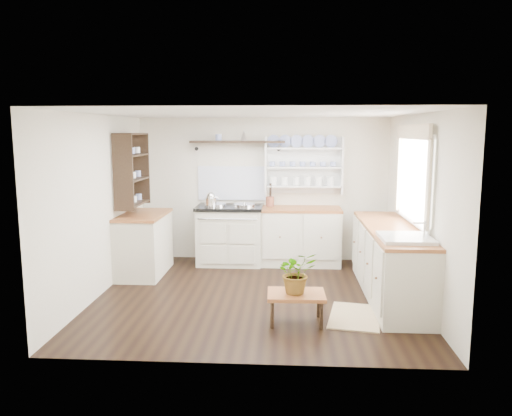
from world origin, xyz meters
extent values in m
cube|color=black|center=(0.00, 0.00, 0.00)|extent=(4.00, 3.80, 0.01)
cube|color=beige|center=(0.00, 1.90, 1.15)|extent=(4.00, 0.02, 2.30)
cube|color=beige|center=(2.00, 0.00, 1.15)|extent=(0.02, 3.80, 2.30)
cube|color=beige|center=(-2.00, 0.00, 1.15)|extent=(0.02, 3.80, 2.30)
cube|color=white|center=(0.00, 0.00, 2.30)|extent=(4.00, 3.80, 0.01)
cube|color=white|center=(1.96, 0.15, 1.50)|extent=(0.04, 1.40, 1.00)
cube|color=white|center=(1.94, 0.15, 1.50)|extent=(0.02, 1.50, 1.10)
cube|color=beige|center=(1.92, 0.15, 2.08)|extent=(0.04, 1.55, 0.18)
cube|color=beige|center=(-0.51, 1.57, 0.44)|extent=(1.00, 0.65, 0.88)
cube|color=black|center=(-0.51, 1.57, 0.90)|extent=(1.04, 0.69, 0.05)
cylinder|color=silver|center=(-0.74, 1.57, 0.94)|extent=(0.34, 0.34, 0.03)
cylinder|color=silver|center=(-0.28, 1.57, 0.94)|extent=(0.34, 0.34, 0.03)
cylinder|color=silver|center=(-0.51, 1.21, 0.78)|extent=(0.90, 0.02, 0.02)
cube|color=beige|center=(0.60, 1.60, 0.44)|extent=(1.25, 0.60, 0.88)
cube|color=brown|center=(0.60, 1.60, 0.88)|extent=(1.27, 0.63, 0.04)
cube|color=beige|center=(1.70, 0.10, 0.44)|extent=(0.60, 2.40, 0.88)
cube|color=brown|center=(1.70, 0.10, 0.88)|extent=(0.62, 2.43, 0.04)
cube|color=white|center=(1.70, -0.65, 0.80)|extent=(0.55, 0.60, 0.28)
cylinder|color=silver|center=(1.90, -0.65, 1.00)|extent=(0.02, 0.02, 0.22)
cube|color=beige|center=(-1.70, 0.90, 0.44)|extent=(0.60, 1.10, 0.88)
cube|color=brown|center=(-1.70, 0.90, 0.88)|extent=(0.62, 1.13, 0.04)
cube|color=white|center=(0.65, 1.88, 1.55)|extent=(1.20, 0.03, 0.90)
cube|color=white|center=(0.65, 1.79, 1.55)|extent=(1.20, 0.22, 0.02)
cylinder|color=navy|center=(0.65, 1.80, 1.82)|extent=(0.20, 0.02, 0.20)
cube|color=black|center=(-0.40, 1.77, 1.92)|extent=(1.50, 0.24, 0.04)
cone|color=black|center=(-1.05, 1.84, 1.81)|extent=(0.06, 0.20, 0.06)
cone|color=black|center=(0.25, 1.84, 1.81)|extent=(0.06, 0.20, 0.06)
cube|color=black|center=(-1.84, 0.90, 1.55)|extent=(0.28, 0.80, 1.05)
cylinder|color=brown|center=(0.12, 1.68, 0.99)|extent=(0.13, 0.13, 0.15)
cube|color=brown|center=(0.50, -0.88, 0.32)|extent=(0.63, 0.46, 0.04)
cylinder|color=black|center=(0.24, -1.06, 0.15)|extent=(0.04, 0.04, 0.30)
cylinder|color=black|center=(0.23, -0.71, 0.15)|extent=(0.04, 0.04, 0.30)
cylinder|color=black|center=(0.76, -1.04, 0.15)|extent=(0.04, 0.04, 0.30)
cylinder|color=black|center=(0.76, -0.70, 0.15)|extent=(0.04, 0.04, 0.30)
imported|color=#3F7233|center=(0.50, -0.88, 0.57)|extent=(0.51, 0.48, 0.47)
cube|color=#947F56|center=(1.17, -0.68, 0.01)|extent=(0.70, 0.94, 0.02)
camera|label=1|loc=(0.38, -6.13, 2.09)|focal=35.00mm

